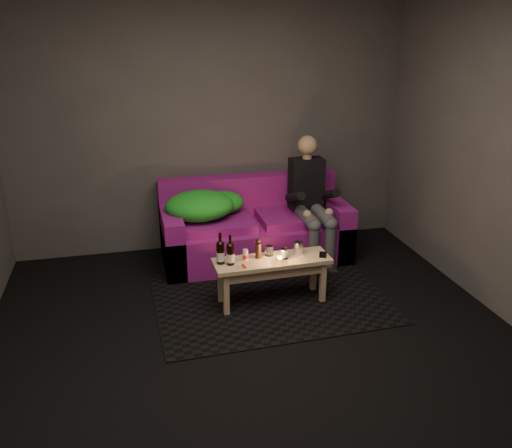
{
  "coord_description": "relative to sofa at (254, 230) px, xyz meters",
  "views": [
    {
      "loc": [
        -0.83,
        -3.1,
        2.26
      ],
      "look_at": [
        0.28,
        1.46,
        0.49
      ],
      "focal_mm": 38.0,
      "sensor_mm": 36.0,
      "label": 1
    }
  ],
  "objects": [
    {
      "name": "rug",
      "position": [
        -0.08,
        -0.91,
        -0.28
      ],
      "size": [
        1.99,
        1.48,
        0.01
      ],
      "primitive_type": "cube",
      "rotation": [
        0.0,
        0.0,
        0.03
      ],
      "color": "black",
      "rests_on": "floor"
    },
    {
      "name": "coffee_table",
      "position": [
        -0.08,
        -0.96,
        0.04
      ],
      "size": [
        0.98,
        0.34,
        0.4
      ],
      "rotation": [
        0.0,
        0.0,
        0.03
      ],
      "color": "tan",
      "rests_on": "rug"
    },
    {
      "name": "floor",
      "position": [
        -0.34,
        -1.81,
        -0.28
      ],
      "size": [
        4.5,
        4.5,
        0.0
      ],
      "primitive_type": "plane",
      "color": "black",
      "rests_on": "ground"
    },
    {
      "name": "steel_cup",
      "position": [
        0.17,
        -0.91,
        0.17
      ],
      "size": [
        0.1,
        0.1,
        0.11
      ],
      "primitive_type": "cylinder",
      "rotation": [
        0.0,
        0.0,
        -0.32
      ],
      "color": "silver",
      "rests_on": "coffee_table"
    },
    {
      "name": "room",
      "position": [
        -0.34,
        -1.35,
        1.36
      ],
      "size": [
        4.5,
        4.5,
        4.5
      ],
      "color": "silver",
      "rests_on": "ground"
    },
    {
      "name": "sofa",
      "position": [
        0.0,
        0.0,
        0.0
      ],
      "size": [
        1.82,
        0.82,
        0.78
      ],
      "color": "#79106B",
      "rests_on": "floor"
    },
    {
      "name": "red_lighter",
      "position": [
        -0.33,
        -1.05,
        0.12
      ],
      "size": [
        0.03,
        0.07,
        0.01
      ],
      "primitive_type": "cube",
      "rotation": [
        0.0,
        0.0,
        0.12
      ],
      "color": "red",
      "rests_on": "coffee_table"
    },
    {
      "name": "pepper_mill",
      "position": [
        -0.18,
        -0.91,
        0.18
      ],
      "size": [
        0.05,
        0.05,
        0.13
      ],
      "primitive_type": "cylinder",
      "rotation": [
        0.0,
        0.0,
        0.08
      ],
      "color": "black",
      "rests_on": "coffee_table"
    },
    {
      "name": "tealight",
      "position": [
        -0.03,
        -1.04,
        0.14
      ],
      "size": [
        0.06,
        0.06,
        0.05
      ],
      "color": "white",
      "rests_on": "coffee_table"
    },
    {
      "name": "beer_bottle_a",
      "position": [
        -0.5,
        -0.94,
        0.21
      ],
      "size": [
        0.07,
        0.07,
        0.27
      ],
      "color": "black",
      "rests_on": "coffee_table"
    },
    {
      "name": "salt_shaker",
      "position": [
        -0.29,
        -0.93,
        0.16
      ],
      "size": [
        0.05,
        0.05,
        0.09
      ],
      "primitive_type": "cylinder",
      "rotation": [
        0.0,
        0.0,
        0.05
      ],
      "color": "silver",
      "rests_on": "coffee_table"
    },
    {
      "name": "green_blanket",
      "position": [
        -0.5,
        -0.01,
        0.31
      ],
      "size": [
        0.8,
        0.55,
        0.27
      ],
      "color": "#1A901E",
      "rests_on": "sofa"
    },
    {
      "name": "tumbler_front",
      "position": [
        0.03,
        -0.97,
        0.16
      ],
      "size": [
        0.07,
        0.07,
        0.08
      ],
      "primitive_type": "cylinder",
      "rotation": [
        0.0,
        0.0,
        0.09
      ],
      "color": "white",
      "rests_on": "coffee_table"
    },
    {
      "name": "person",
      "position": [
        0.54,
        -0.15,
        0.35
      ],
      "size": [
        0.33,
        0.76,
        1.21
      ],
      "color": "black",
      "rests_on": "sofa"
    },
    {
      "name": "tumbler_back",
      "position": [
        -0.08,
        -0.88,
        0.16
      ],
      "size": [
        0.09,
        0.09,
        0.08
      ],
      "primitive_type": "cylinder",
      "rotation": [
        0.0,
        0.0,
        0.3
      ],
      "color": "white",
      "rests_on": "coffee_table"
    },
    {
      "name": "beer_bottle_b",
      "position": [
        -0.43,
        -0.98,
        0.21
      ],
      "size": [
        0.06,
        0.06,
        0.25
      ],
      "color": "black",
      "rests_on": "coffee_table"
    },
    {
      "name": "smartphone",
      "position": [
        0.36,
        -0.99,
        0.12
      ],
      "size": [
        0.1,
        0.14,
        0.01
      ],
      "primitive_type": "cube",
      "rotation": [
        0.0,
        0.0,
        -0.38
      ],
      "color": "black",
      "rests_on": "coffee_table"
    }
  ]
}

